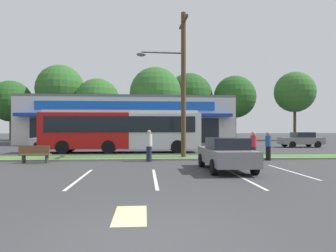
{
  "coord_description": "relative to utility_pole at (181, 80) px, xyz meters",
  "views": [
    {
      "loc": [
        0.12,
        -5.28,
        1.86
      ],
      "look_at": [
        1.83,
        18.1,
        2.06
      ],
      "focal_mm": 33.32,
      "sensor_mm": 36.0,
      "label": 1
    }
  ],
  "objects": [
    {
      "name": "tree_mid_left",
      "position": [
        -9.69,
        30.43,
        1.4
      ],
      "size": [
        6.91,
        6.91,
        9.73
      ],
      "color": "#473323",
      "rests_on": "ground_plane"
    },
    {
      "name": "tree_mid_right",
      "position": [
        5.15,
        32.51,
        2.36
      ],
      "size": [
        7.79,
        7.79,
        11.12
      ],
      "color": "#473323",
      "rests_on": "ground_plane"
    },
    {
      "name": "lot_arrow",
      "position": [
        -2.51,
        -12.34,
        -4.86
      ],
      "size": [
        0.7,
        1.6,
        0.01
      ],
      "primitive_type": "cube",
      "color": "beige",
      "rests_on": "ground_plane"
    },
    {
      "name": "city_bus",
      "position": [
        -4.01,
        5.31,
        -3.1
      ],
      "size": [
        12.1,
        2.7,
        3.25
      ],
      "rotation": [
        0.0,
        0.0,
        0.0
      ],
      "color": "#B71414",
      "rests_on": "ground_plane"
    },
    {
      "name": "tree_right",
      "position": [
        12.5,
        31.13,
        2.22
      ],
      "size": [
        6.92,
        6.92,
        10.55
      ],
      "color": "#473323",
      "rests_on": "ground_plane"
    },
    {
      "name": "tree_far_left",
      "position": [
        -23.36,
        31.71,
        1.32
      ],
      "size": [
        6.48,
        6.48,
        9.44
      ],
      "color": "#473323",
      "rests_on": "ground_plane"
    },
    {
      "name": "parking_stripe_1",
      "position": [
        -1.83,
        -7.33,
        -4.86
      ],
      "size": [
        0.12,
        4.8,
        0.01
      ],
      "primitive_type": "cube",
      "color": "silver",
      "rests_on": "ground_plane"
    },
    {
      "name": "parking_stripe_3",
      "position": [
        4.08,
        -5.95,
        -4.86
      ],
      "size": [
        0.12,
        4.8,
        0.01
      ],
      "primitive_type": "cube",
      "color": "silver",
      "rests_on": "ground_plane"
    },
    {
      "name": "storefront_building",
      "position": [
        -4.33,
        21.27,
        -1.99
      ],
      "size": [
        25.21,
        11.46,
        5.75
      ],
      "color": "beige",
      "rests_on": "ground_plane"
    },
    {
      "name": "pedestrian_by_pole",
      "position": [
        -1.98,
        -1.46,
        -3.97
      ],
      "size": [
        0.36,
        0.36,
        1.78
      ],
      "rotation": [
        0.0,
        0.0,
        6.17
      ],
      "color": "#1E2338",
      "rests_on": "ground_plane"
    },
    {
      "name": "bus_stop_bench",
      "position": [
        -8.13,
        -1.82,
        -4.36
      ],
      "size": [
        1.6,
        0.45,
        0.95
      ],
      "rotation": [
        0.0,
        0.0,
        3.14
      ],
      "color": "brown",
      "rests_on": "ground_plane"
    },
    {
      "name": "tree_far_right",
      "position": [
        21.55,
        28.86,
        2.82
      ],
      "size": [
        6.42,
        6.42,
        10.91
      ],
      "color": "#473323",
      "rests_on": "ground_plane"
    },
    {
      "name": "car_0",
      "position": [
        -10.7,
        11.05,
        -4.09
      ],
      "size": [
        4.12,
        1.98,
        1.52
      ],
      "rotation": [
        0.0,
        0.0,
        3.14
      ],
      "color": "#B7B7BC",
      "rests_on": "ground_plane"
    },
    {
      "name": "car_2",
      "position": [
        13.36,
        11.01,
        -4.1
      ],
      "size": [
        4.11,
        1.95,
        1.5
      ],
      "rotation": [
        0.0,
        0.0,
        3.14
      ],
      "color": "slate",
      "rests_on": "ground_plane"
    },
    {
      "name": "parking_stripe_2",
      "position": [
        1.46,
        -7.58,
        -4.86
      ],
      "size": [
        0.12,
        4.8,
        0.01
      ],
      "primitive_type": "cube",
      "color": "silver",
      "rests_on": "ground_plane"
    },
    {
      "name": "ground_plane",
      "position": [
        -2.31,
        -13.78,
        -4.86
      ],
      "size": [
        240.0,
        240.0,
        0.0
      ],
      "primitive_type": "plane",
      "color": "#38383A"
    },
    {
      "name": "tree_left",
      "position": [
        -16.07,
        32.87,
        3.46
      ],
      "size": [
        7.83,
        7.83,
        12.26
      ],
      "color": "#473323",
      "rests_on": "ground_plane"
    },
    {
      "name": "car_1",
      "position": [
        1.37,
        -5.5,
        -4.11
      ],
      "size": [
        1.89,
        4.36,
        1.46
      ],
      "rotation": [
        0.0,
        0.0,
        1.57
      ],
      "color": "slate",
      "rests_on": "ground_plane"
    },
    {
      "name": "curb_lip",
      "position": [
        -2.31,
        -1.0,
        -4.8
      ],
      "size": [
        56.0,
        0.24,
        0.12
      ],
      "primitive_type": "cube",
      "color": "gray",
      "rests_on": "ground_plane"
    },
    {
      "name": "pedestrian_near_bench",
      "position": [
        4.99,
        -1.3,
        -4.02
      ],
      "size": [
        0.34,
        0.34,
        1.68
      ],
      "rotation": [
        0.0,
        0.0,
        1.74
      ],
      "color": "black",
      "rests_on": "ground_plane"
    },
    {
      "name": "tree_mid",
      "position": [
        -0.64,
        28.5,
        2.45
      ],
      "size": [
        7.86,
        7.86,
        11.26
      ],
      "color": "#473323",
      "rests_on": "ground_plane"
    },
    {
      "name": "parking_stripe_0",
      "position": [
        -4.61,
        -7.2,
        -4.86
      ],
      "size": [
        0.12,
        4.8,
        0.01
      ],
      "primitive_type": "cube",
      "color": "silver",
      "rests_on": "ground_plane"
    },
    {
      "name": "utility_pole",
      "position": [
        0.0,
        0.0,
        0.0
      ],
      "size": [
        3.03,
        2.4,
        9.05
      ],
      "color": "#4C3826",
      "rests_on": "ground_plane"
    },
    {
      "name": "pedestrian_mid",
      "position": [
        3.81,
        -2.13,
        -4.01
      ],
      "size": [
        0.34,
        0.34,
        1.7
      ],
      "rotation": [
        0.0,
        0.0,
        5.9
      ],
      "color": "#1E2338",
      "rests_on": "ground_plane"
    },
    {
      "name": "grass_median",
      "position": [
        -2.31,
        0.22,
        -4.8
      ],
      "size": [
        56.0,
        2.2,
        0.12
      ],
      "primitive_type": "cube",
      "color": "#427A2D",
      "rests_on": "ground_plane"
    }
  ]
}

